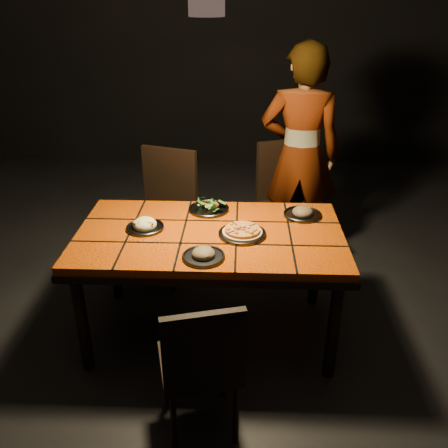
{
  "coord_description": "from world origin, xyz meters",
  "views": [
    {
      "loc": [
        0.19,
        -2.53,
        2.06
      ],
      "look_at": [
        0.09,
        -0.03,
        0.82
      ],
      "focal_mm": 38.0,
      "sensor_mm": 36.0,
      "label": 1
    }
  ],
  "objects_px": {
    "chair_far_left": "(165,205)",
    "dining_table": "(210,243)",
    "chair_near": "(201,363)",
    "chair_far_right": "(287,195)",
    "diner": "(300,156)",
    "plate_pasta": "(145,226)",
    "plate_pizza": "(242,232)"
  },
  "relations": [
    {
      "from": "chair_far_right",
      "to": "diner",
      "type": "height_order",
      "value": "diner"
    },
    {
      "from": "chair_far_right",
      "to": "plate_pasta",
      "type": "height_order",
      "value": "chair_far_right"
    },
    {
      "from": "chair_far_left",
      "to": "plate_pasta",
      "type": "height_order",
      "value": "chair_far_left"
    },
    {
      "from": "diner",
      "to": "plate_pasta",
      "type": "relative_size",
      "value": 7.55
    },
    {
      "from": "diner",
      "to": "plate_pasta",
      "type": "height_order",
      "value": "diner"
    },
    {
      "from": "chair_near",
      "to": "plate_pasta",
      "type": "xyz_separation_m",
      "value": [
        -0.41,
        0.85,
        0.29
      ]
    },
    {
      "from": "chair_far_left",
      "to": "plate_pizza",
      "type": "height_order",
      "value": "chair_far_left"
    },
    {
      "from": "dining_table",
      "to": "chair_far_right",
      "type": "height_order",
      "value": "chair_far_right"
    },
    {
      "from": "dining_table",
      "to": "chair_far_left",
      "type": "xyz_separation_m",
      "value": [
        -0.4,
        0.79,
        -0.11
      ]
    },
    {
      "from": "dining_table",
      "to": "plate_pasta",
      "type": "xyz_separation_m",
      "value": [
        -0.4,
        0.02,
        0.1
      ]
    },
    {
      "from": "dining_table",
      "to": "diner",
      "type": "relative_size",
      "value": 0.93
    },
    {
      "from": "chair_far_right",
      "to": "plate_pizza",
      "type": "bearing_deg",
      "value": -128.82
    },
    {
      "from": "chair_near",
      "to": "diner",
      "type": "xyz_separation_m",
      "value": [
        0.63,
        1.93,
        0.39
      ]
    },
    {
      "from": "chair_far_left",
      "to": "chair_far_right",
      "type": "xyz_separation_m",
      "value": [
        0.96,
        0.24,
        0.0
      ]
    },
    {
      "from": "diner",
      "to": "plate_pasta",
      "type": "xyz_separation_m",
      "value": [
        -1.04,
        -1.08,
        -0.1
      ]
    },
    {
      "from": "dining_table",
      "to": "chair_near",
      "type": "bearing_deg",
      "value": -89.2
    },
    {
      "from": "chair_near",
      "to": "chair_far_left",
      "type": "distance_m",
      "value": 1.67
    },
    {
      "from": "plate_pasta",
      "to": "chair_near",
      "type": "bearing_deg",
      "value": -64.26
    },
    {
      "from": "chair_far_right",
      "to": "diner",
      "type": "xyz_separation_m",
      "value": [
        0.09,
        0.07,
        0.31
      ]
    },
    {
      "from": "chair_far_left",
      "to": "chair_far_right",
      "type": "distance_m",
      "value": 0.99
    },
    {
      "from": "dining_table",
      "to": "chair_near",
      "type": "relative_size",
      "value": 1.94
    },
    {
      "from": "chair_far_left",
      "to": "dining_table",
      "type": "bearing_deg",
      "value": -44.84
    },
    {
      "from": "plate_pizza",
      "to": "dining_table",
      "type": "bearing_deg",
      "value": 169.94
    },
    {
      "from": "dining_table",
      "to": "plate_pasta",
      "type": "height_order",
      "value": "plate_pasta"
    },
    {
      "from": "chair_far_left",
      "to": "plate_pasta",
      "type": "xyz_separation_m",
      "value": [
        0.01,
        -0.76,
        0.2
      ]
    },
    {
      "from": "chair_far_left",
      "to": "chair_far_right",
      "type": "bearing_deg",
      "value": 32.19
    },
    {
      "from": "chair_near",
      "to": "chair_far_right",
      "type": "bearing_deg",
      "value": -120.73
    },
    {
      "from": "dining_table",
      "to": "plate_pizza",
      "type": "bearing_deg",
      "value": -10.06
    },
    {
      "from": "dining_table",
      "to": "diner",
      "type": "height_order",
      "value": "diner"
    },
    {
      "from": "plate_pasta",
      "to": "chair_far_left",
      "type": "bearing_deg",
      "value": 90.59
    },
    {
      "from": "dining_table",
      "to": "chair_far_right",
      "type": "bearing_deg",
      "value": 61.75
    },
    {
      "from": "chair_near",
      "to": "chair_far_right",
      "type": "xyz_separation_m",
      "value": [
        0.54,
        1.85,
        0.09
      ]
    }
  ]
}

